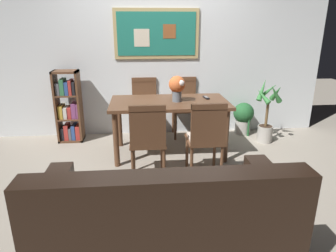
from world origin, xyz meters
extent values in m
plane|color=gray|center=(0.00, 0.00, 0.00)|extent=(12.00, 12.00, 0.00)
cube|color=silver|center=(0.00, 1.34, 1.30)|extent=(5.20, 0.10, 2.60)
cube|color=tan|center=(-0.02, 1.27, 1.56)|extent=(1.27, 0.02, 0.72)
cube|color=#1E7260|center=(-0.02, 1.26, 1.56)|extent=(1.17, 0.01, 0.62)
cube|color=beige|center=(-0.24, 1.25, 1.50)|extent=(0.23, 0.00, 0.25)
cube|color=brown|center=(0.17, 1.25, 1.59)|extent=(0.19, 0.00, 0.20)
cube|color=brown|center=(0.09, 0.41, 0.72)|extent=(1.54, 0.83, 0.04)
cylinder|color=brown|center=(-0.60, 0.08, 0.35)|extent=(0.07, 0.07, 0.70)
cylinder|color=brown|center=(0.78, 0.08, 0.35)|extent=(0.07, 0.07, 0.70)
cylinder|color=brown|center=(-0.60, 0.75, 0.35)|extent=(0.07, 0.07, 0.70)
cylinder|color=brown|center=(0.78, 0.75, 0.35)|extent=(0.07, 0.07, 0.70)
cube|color=brown|center=(0.43, -0.25, 0.44)|extent=(0.40, 0.40, 0.03)
cube|color=beige|center=(0.43, -0.25, 0.47)|extent=(0.36, 0.36, 0.03)
cylinder|color=brown|center=(0.26, -0.42, 0.21)|extent=(0.04, 0.04, 0.42)
cylinder|color=brown|center=(0.60, -0.42, 0.21)|extent=(0.04, 0.04, 0.42)
cylinder|color=brown|center=(0.26, -0.08, 0.21)|extent=(0.04, 0.04, 0.42)
cylinder|color=brown|center=(0.60, -0.08, 0.21)|extent=(0.04, 0.04, 0.42)
cube|color=brown|center=(0.43, -0.43, 0.68)|extent=(0.38, 0.04, 0.46)
cube|color=brown|center=(0.43, -0.43, 0.88)|extent=(0.38, 0.05, 0.06)
cube|color=brown|center=(-0.22, 1.09, 0.44)|extent=(0.40, 0.40, 0.03)
cube|color=beige|center=(-0.22, 1.09, 0.47)|extent=(0.36, 0.36, 0.03)
cylinder|color=brown|center=(-0.05, 1.26, 0.21)|extent=(0.04, 0.04, 0.42)
cylinder|color=brown|center=(-0.39, 1.26, 0.21)|extent=(0.04, 0.04, 0.42)
cylinder|color=brown|center=(-0.05, 0.92, 0.21)|extent=(0.04, 0.04, 0.42)
cylinder|color=brown|center=(-0.39, 0.92, 0.21)|extent=(0.04, 0.04, 0.42)
cube|color=brown|center=(-0.22, 1.27, 0.68)|extent=(0.38, 0.04, 0.46)
cube|color=brown|center=(-0.22, 1.27, 0.88)|extent=(0.38, 0.05, 0.06)
cube|color=brown|center=(0.40, 1.08, 0.44)|extent=(0.40, 0.40, 0.03)
cube|color=beige|center=(0.40, 1.08, 0.47)|extent=(0.36, 0.36, 0.03)
cylinder|color=brown|center=(0.57, 1.25, 0.21)|extent=(0.04, 0.04, 0.42)
cylinder|color=brown|center=(0.23, 1.25, 0.21)|extent=(0.04, 0.04, 0.42)
cylinder|color=brown|center=(0.57, 0.91, 0.21)|extent=(0.04, 0.04, 0.42)
cylinder|color=brown|center=(0.23, 0.91, 0.21)|extent=(0.04, 0.04, 0.42)
cube|color=brown|center=(0.40, 1.26, 0.68)|extent=(0.38, 0.04, 0.46)
cube|color=brown|center=(0.40, 1.26, 0.88)|extent=(0.38, 0.05, 0.06)
cube|color=brown|center=(-0.21, -0.26, 0.44)|extent=(0.40, 0.40, 0.03)
cube|color=beige|center=(-0.21, -0.26, 0.47)|extent=(0.36, 0.36, 0.03)
cylinder|color=brown|center=(-0.38, -0.43, 0.21)|extent=(0.04, 0.04, 0.42)
cylinder|color=brown|center=(-0.04, -0.43, 0.21)|extent=(0.04, 0.04, 0.42)
cylinder|color=brown|center=(-0.38, -0.09, 0.21)|extent=(0.04, 0.04, 0.42)
cylinder|color=brown|center=(-0.04, -0.09, 0.21)|extent=(0.04, 0.04, 0.42)
cube|color=brown|center=(-0.21, -0.44, 0.68)|extent=(0.38, 0.04, 0.46)
cube|color=brown|center=(-0.21, -0.44, 0.88)|extent=(0.38, 0.05, 0.06)
cube|color=black|center=(-0.12, -1.49, 0.20)|extent=(1.80, 0.84, 0.40)
cube|color=black|center=(-0.12, -1.81, 0.62)|extent=(1.80, 0.20, 0.44)
cube|color=black|center=(-0.93, -1.49, 0.51)|extent=(0.18, 0.80, 0.22)
cube|color=black|center=(0.69, -1.49, 0.51)|extent=(0.18, 0.80, 0.22)
cube|color=#B78C33|center=(-0.57, -1.67, 0.56)|extent=(0.32, 0.16, 0.33)
cube|color=#334C72|center=(-0.12, -1.67, 0.56)|extent=(0.32, 0.16, 0.33)
cube|color=brown|center=(-1.52, 1.05, 0.53)|extent=(0.03, 0.28, 1.06)
cube|color=brown|center=(-1.19, 1.05, 0.53)|extent=(0.03, 0.28, 1.06)
cube|color=brown|center=(-1.35, 1.05, 0.01)|extent=(0.36, 0.28, 0.03)
cube|color=brown|center=(-1.35, 1.05, 1.05)|extent=(0.36, 0.28, 0.03)
cube|color=brown|center=(-1.35, 1.05, 0.35)|extent=(0.30, 0.28, 0.02)
cube|color=brown|center=(-1.35, 1.05, 0.71)|extent=(0.30, 0.28, 0.02)
cube|color=black|center=(-1.47, 1.05, 0.12)|extent=(0.04, 0.22, 0.19)
cube|color=#B2332D|center=(-1.41, 1.05, 0.15)|extent=(0.06, 0.22, 0.23)
cube|color=#595960|center=(-1.36, 1.05, 0.12)|extent=(0.04, 0.22, 0.18)
cube|color=#2D4C8C|center=(-1.31, 1.05, 0.14)|extent=(0.05, 0.22, 0.22)
cube|color=#B2332D|center=(-1.24, 1.05, 0.13)|extent=(0.06, 0.22, 0.21)
cube|color=gold|center=(-1.46, 1.05, 0.46)|extent=(0.06, 0.22, 0.19)
cube|color=beige|center=(-1.39, 1.05, 0.45)|extent=(0.05, 0.22, 0.17)
cube|color=#B2332D|center=(-1.33, 1.05, 0.45)|extent=(0.05, 0.22, 0.17)
cube|color=#7F3F72|center=(-1.27, 1.05, 0.48)|extent=(0.06, 0.22, 0.23)
cube|color=#7F3F72|center=(-1.21, 1.05, 0.47)|extent=(0.05, 0.22, 0.22)
cube|color=#595960|center=(-1.46, 1.05, 0.81)|extent=(0.05, 0.22, 0.17)
cube|color=#337247|center=(-1.40, 1.05, 0.83)|extent=(0.06, 0.22, 0.23)
cube|color=#2D4C8C|center=(-1.34, 1.05, 0.81)|extent=(0.05, 0.22, 0.19)
cube|color=#B2332D|center=(-1.29, 1.05, 0.83)|extent=(0.04, 0.22, 0.21)
cube|color=black|center=(-1.24, 1.05, 0.81)|extent=(0.04, 0.22, 0.19)
cylinder|color=#B2ADA3|center=(1.35, 1.11, 0.11)|extent=(0.24, 0.24, 0.22)
cylinder|color=#332319|center=(1.35, 1.11, 0.21)|extent=(0.22, 0.22, 0.02)
sphere|color=#235B2D|center=(1.35, 1.11, 0.35)|extent=(0.32, 0.32, 0.32)
cylinder|color=#235B2D|center=(1.40, 0.98, 0.11)|extent=(0.03, 0.03, 0.30)
cylinder|color=#235B2D|center=(1.47, 1.19, 0.14)|extent=(0.03, 0.03, 0.23)
cylinder|color=#B2ADA3|center=(1.57, 0.72, 0.13)|extent=(0.22, 0.22, 0.25)
cylinder|color=#332319|center=(1.57, 0.72, 0.24)|extent=(0.20, 0.20, 0.02)
cylinder|color=brown|center=(1.57, 0.72, 0.45)|extent=(0.04, 0.04, 0.39)
cone|color=#387F3D|center=(1.68, 0.73, 0.75)|extent=(0.11, 0.26, 0.27)
cone|color=#387F3D|center=(1.60, 0.85, 0.75)|extent=(0.30, 0.15, 0.27)
cone|color=#387F3D|center=(1.49, 0.79, 0.79)|extent=(0.23, 0.23, 0.33)
cone|color=#387F3D|center=(1.46, 0.65, 0.72)|extent=(0.20, 0.26, 0.22)
cone|color=#387F3D|center=(1.61, 0.61, 0.77)|extent=(0.27, 0.18, 0.30)
cylinder|color=slate|center=(0.19, 0.39, 0.82)|extent=(0.12, 0.12, 0.15)
sphere|color=#D86633|center=(0.19, 0.39, 0.97)|extent=(0.21, 0.21, 0.21)
sphere|color=#EACC4C|center=(0.14, 0.46, 0.98)|extent=(0.06, 0.06, 0.06)
sphere|color=silver|center=(0.23, 0.32, 0.99)|extent=(0.08, 0.08, 0.08)
sphere|color=#D86633|center=(0.27, 0.41, 0.98)|extent=(0.06, 0.06, 0.06)
cube|color=black|center=(0.60, 0.53, 0.75)|extent=(0.07, 0.16, 0.02)
cube|color=gray|center=(0.60, 0.53, 0.76)|extent=(0.05, 0.10, 0.00)
camera|label=1|loc=(-0.27, -3.41, 1.69)|focal=32.27mm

